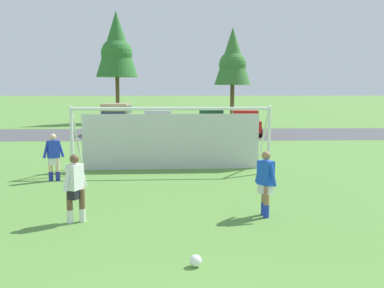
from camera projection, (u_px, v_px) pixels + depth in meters
ground_plane at (180, 162)px, 19.19m from camera, size 400.00×400.00×0.00m
parking_lot_strip at (179, 134)px, 31.27m from camera, size 52.00×8.40×0.01m
soccer_ball at (196, 261)px, 7.87m from camera, size 0.22×0.22×0.22m
soccer_goal at (171, 137)px, 17.14m from camera, size 7.47×2.16×2.57m
player_striker_near at (266, 184)px, 10.94m from camera, size 0.47×0.67×1.64m
player_midfield_center at (75, 188)px, 10.42m from camera, size 0.46×0.67×1.64m
player_defender_far at (54, 157)px, 15.21m from camera, size 0.69×0.43×1.64m
parked_car_slot_far_left at (117, 118)px, 31.09m from camera, size 2.19×4.63×2.16m
parked_car_slot_left at (158, 123)px, 30.38m from camera, size 2.17×4.27×1.72m
parked_car_slot_center_left at (211, 121)px, 32.32m from camera, size 2.09×4.22×1.72m
parked_car_slot_center at (245, 123)px, 30.38m from camera, size 2.22×4.29×1.72m
tree_left_edge at (117, 46)px, 40.67m from camera, size 3.87×3.87×10.31m
tree_mid_left at (233, 58)px, 38.46m from camera, size 3.19×3.19×8.50m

